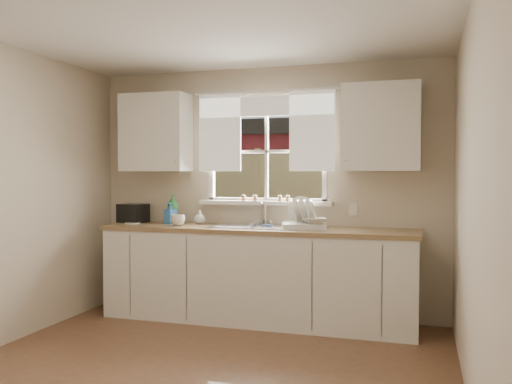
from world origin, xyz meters
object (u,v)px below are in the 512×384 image
(dish_rack, at_px, (303,220))
(black_appliance, at_px, (133,213))
(soap_bottle_a, at_px, (173,208))
(cup, at_px, (178,220))

(dish_rack, distance_m, black_appliance, 1.86)
(soap_bottle_a, xyz_separation_m, black_appliance, (-0.44, -0.05, -0.06))
(black_appliance, bearing_deg, dish_rack, 8.50)
(dish_rack, xyz_separation_m, soap_bottle_a, (-1.42, 0.15, 0.08))
(black_appliance, bearing_deg, soap_bottle_a, 17.81)
(dish_rack, relative_size, cup, 3.31)
(cup, bearing_deg, dish_rack, -6.63)
(cup, height_order, black_appliance, black_appliance)
(dish_rack, bearing_deg, black_appliance, 176.77)
(cup, distance_m, black_appliance, 0.65)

